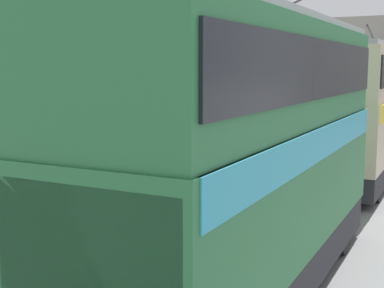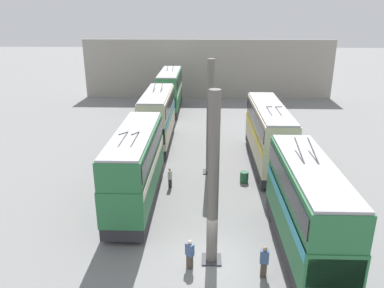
{
  "view_description": "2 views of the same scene",
  "coord_description": "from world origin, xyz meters",
  "px_view_note": "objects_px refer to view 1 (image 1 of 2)",
  "views": [
    {
      "loc": [
        -7.9,
        -8.17,
        4.17
      ],
      "look_at": [
        9.92,
        0.89,
        1.31
      ],
      "focal_mm": 50.0,
      "sensor_mm": 36.0,
      "label": 1
    },
    {
      "loc": [
        -16.19,
        0.46,
        12.16
      ],
      "look_at": [
        9.9,
        1.34,
        2.85
      ],
      "focal_mm": 35.0,
      "sensor_mm": 36.0,
      "label": 2
    }
  ],
  "objects_px": {
    "bus_right_near": "(35,106)",
    "person_by_left_row": "(73,265)",
    "person_by_right_row": "(126,159)",
    "bus_right_far": "(269,85)",
    "bus_right_mid": "(191,91)",
    "bus_left_far": "(365,103)",
    "oil_drum": "(276,178)",
    "bus_left_near": "(249,141)"
  },
  "relations": [
    {
      "from": "bus_right_near",
      "to": "oil_drum",
      "type": "relative_size",
      "value": 11.85
    },
    {
      "from": "bus_right_far",
      "to": "bus_right_mid",
      "type": "bearing_deg",
      "value": 180.0
    },
    {
      "from": "bus_right_near",
      "to": "person_by_left_row",
      "type": "distance_m",
      "value": 10.32
    },
    {
      "from": "oil_drum",
      "to": "person_by_right_row",
      "type": "bearing_deg",
      "value": 101.35
    },
    {
      "from": "bus_right_near",
      "to": "bus_right_mid",
      "type": "relative_size",
      "value": 1.08
    },
    {
      "from": "bus_left_far",
      "to": "person_by_right_row",
      "type": "bearing_deg",
      "value": 121.98
    },
    {
      "from": "person_by_left_row",
      "to": "oil_drum",
      "type": "distance_m",
      "value": 10.64
    },
    {
      "from": "bus_left_near",
      "to": "bus_right_near",
      "type": "xyz_separation_m",
      "value": [
        4.96,
        9.67,
        0.02
      ]
    },
    {
      "from": "bus_right_near",
      "to": "person_by_right_row",
      "type": "relative_size",
      "value": 6.37
    },
    {
      "from": "bus_right_near",
      "to": "person_by_left_row",
      "type": "relative_size",
      "value": 5.84
    },
    {
      "from": "bus_right_mid",
      "to": "bus_left_far",
      "type": "bearing_deg",
      "value": -114.01
    },
    {
      "from": "bus_left_far",
      "to": "bus_right_mid",
      "type": "xyz_separation_m",
      "value": [
        4.31,
        9.67,
        0.09
      ]
    },
    {
      "from": "bus_left_near",
      "to": "bus_right_mid",
      "type": "bearing_deg",
      "value": 30.19
    },
    {
      "from": "bus_right_far",
      "to": "oil_drum",
      "type": "distance_m",
      "value": 22.38
    },
    {
      "from": "person_by_right_row",
      "to": "bus_right_far",
      "type": "bearing_deg",
      "value": 102.47
    },
    {
      "from": "bus_right_near",
      "to": "person_by_right_row",
      "type": "distance_m",
      "value": 3.82
    },
    {
      "from": "bus_right_mid",
      "to": "person_by_left_row",
      "type": "distance_m",
      "value": 20.15
    },
    {
      "from": "person_by_right_row",
      "to": "bus_right_near",
      "type": "bearing_deg",
      "value": -120.21
    },
    {
      "from": "bus_right_mid",
      "to": "person_by_right_row",
      "type": "distance_m",
      "value": 9.57
    },
    {
      "from": "bus_left_near",
      "to": "person_by_right_row",
      "type": "distance_m",
      "value": 10.96
    },
    {
      "from": "person_by_right_row",
      "to": "bus_right_mid",
      "type": "bearing_deg",
      "value": 109.5
    },
    {
      "from": "bus_left_near",
      "to": "person_by_right_row",
      "type": "xyz_separation_m",
      "value": [
        7.5,
        7.72,
        -2.07
      ]
    },
    {
      "from": "bus_right_far",
      "to": "oil_drum",
      "type": "bearing_deg",
      "value": -160.49
    },
    {
      "from": "bus_left_far",
      "to": "bus_right_far",
      "type": "xyz_separation_m",
      "value": [
        17.25,
        9.67,
        0.06
      ]
    },
    {
      "from": "person_by_left_row",
      "to": "oil_drum",
      "type": "height_order",
      "value": "person_by_left_row"
    },
    {
      "from": "bus_left_near",
      "to": "bus_right_mid",
      "type": "distance_m",
      "value": 19.24
    },
    {
      "from": "bus_left_far",
      "to": "bus_right_near",
      "type": "bearing_deg",
      "value": 127.25
    },
    {
      "from": "bus_right_far",
      "to": "person_by_left_row",
      "type": "height_order",
      "value": "bus_right_far"
    },
    {
      "from": "bus_right_mid",
      "to": "bus_left_near",
      "type": "bearing_deg",
      "value": -149.81
    },
    {
      "from": "bus_left_far",
      "to": "person_by_left_row",
      "type": "xyz_separation_m",
      "value": [
        -14.35,
        2.35,
        -1.93
      ]
    },
    {
      "from": "bus_left_near",
      "to": "bus_right_near",
      "type": "relative_size",
      "value": 0.96
    },
    {
      "from": "oil_drum",
      "to": "bus_right_far",
      "type": "bearing_deg",
      "value": 19.51
    },
    {
      "from": "bus_left_near",
      "to": "person_by_left_row",
      "type": "relative_size",
      "value": 5.58
    },
    {
      "from": "oil_drum",
      "to": "bus_left_near",
      "type": "bearing_deg",
      "value": -165.37
    },
    {
      "from": "bus_right_far",
      "to": "person_by_right_row",
      "type": "xyz_separation_m",
      "value": [
        -22.07,
        -1.96,
        -2.08
      ]
    },
    {
      "from": "bus_left_far",
      "to": "person_by_left_row",
      "type": "bearing_deg",
      "value": 170.7
    },
    {
      "from": "bus_left_near",
      "to": "bus_right_near",
      "type": "distance_m",
      "value": 10.87
    },
    {
      "from": "bus_left_near",
      "to": "oil_drum",
      "type": "xyz_separation_m",
      "value": [
        8.6,
        2.24,
        -2.46
      ]
    },
    {
      "from": "bus_right_mid",
      "to": "oil_drum",
      "type": "relative_size",
      "value": 11.01
    },
    {
      "from": "bus_right_near",
      "to": "bus_right_far",
      "type": "xyz_separation_m",
      "value": [
        24.61,
        0.0,
        -0.01
      ]
    },
    {
      "from": "bus_right_mid",
      "to": "person_by_left_row",
      "type": "xyz_separation_m",
      "value": [
        -18.66,
        -7.32,
        -2.03
      ]
    },
    {
      "from": "bus_right_mid",
      "to": "person_by_right_row",
      "type": "height_order",
      "value": "bus_right_mid"
    }
  ]
}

